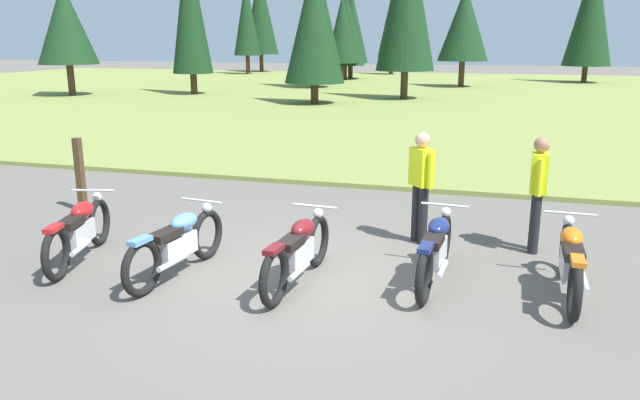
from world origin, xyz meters
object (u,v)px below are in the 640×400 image
at_px(rider_near_row_end, 421,181).
at_px(motorcycle_orange, 571,261).
at_px(motorcycle_sky_blue, 177,243).
at_px(rider_in_hivis_vest, 538,188).
at_px(motorcycle_red, 79,230).
at_px(trail_marker_post, 80,175).
at_px(motorcycle_navy, 436,249).
at_px(motorcycle_maroon, 298,251).

bearing_deg(rider_near_row_end, motorcycle_orange, -37.42).
height_order(motorcycle_sky_blue, rider_near_row_end, rider_near_row_end).
bearing_deg(rider_in_hivis_vest, motorcycle_red, -160.45).
bearing_deg(trail_marker_post, motorcycle_orange, -11.43).
distance_m(rider_near_row_end, trail_marker_post, 6.01).
distance_m(motorcycle_orange, rider_near_row_end, 2.53).
bearing_deg(motorcycle_sky_blue, motorcycle_navy, 11.93).
bearing_deg(motorcycle_maroon, motorcycle_navy, 17.95).
bearing_deg(motorcycle_red, motorcycle_maroon, 0.68).
relative_size(motorcycle_maroon, rider_in_hivis_vest, 1.26).
bearing_deg(motorcycle_sky_blue, motorcycle_red, 175.85).
xyz_separation_m(motorcycle_maroon, trail_marker_post, (-4.76, 2.17, 0.22)).
distance_m(motorcycle_navy, rider_near_row_end, 1.66).
height_order(motorcycle_navy, rider_near_row_end, rider_near_row_end).
distance_m(motorcycle_navy, motorcycle_orange, 1.58).
xyz_separation_m(motorcycle_sky_blue, motorcycle_navy, (3.21, 0.68, 0.00)).
bearing_deg(rider_in_hivis_vest, rider_near_row_end, -178.58).
bearing_deg(rider_in_hivis_vest, motorcycle_maroon, -143.86).
bearing_deg(motorcycle_orange, motorcycle_sky_blue, -171.62).
relative_size(rider_in_hivis_vest, trail_marker_post, 1.27).
relative_size(motorcycle_maroon, trail_marker_post, 1.60).
distance_m(motorcycle_navy, rider_in_hivis_vest, 2.07).
distance_m(motorcycle_red, rider_in_hivis_vest, 6.41).
bearing_deg(motorcycle_maroon, motorcycle_red, -179.32).
bearing_deg(motorcycle_navy, motorcycle_red, -173.24).
distance_m(rider_near_row_end, rider_in_hivis_vest, 1.64).
height_order(motorcycle_navy, trail_marker_post, trail_marker_post).
relative_size(motorcycle_orange, rider_near_row_end, 1.26).
relative_size(motorcycle_sky_blue, motorcycle_maroon, 1.00).
height_order(motorcycle_orange, trail_marker_post, trail_marker_post).
xyz_separation_m(motorcycle_maroon, rider_in_hivis_vest, (2.88, 2.10, 0.51)).
relative_size(motorcycle_orange, rider_in_hivis_vest, 1.26).
xyz_separation_m(motorcycle_red, rider_near_row_end, (4.38, 2.10, 0.51)).
distance_m(motorcycle_sky_blue, trail_marker_post, 3.94).
bearing_deg(motorcycle_orange, motorcycle_red, -174.67).
bearing_deg(rider_in_hivis_vest, motorcycle_sky_blue, -153.21).
bearing_deg(motorcycle_red, rider_near_row_end, 25.58).
relative_size(motorcycle_red, motorcycle_orange, 0.98).
distance_m(motorcycle_maroon, trail_marker_post, 5.23).
bearing_deg(motorcycle_red, motorcycle_navy, 6.76).
xyz_separation_m(motorcycle_navy, motorcycle_orange, (1.58, 0.03, 0.00)).
bearing_deg(motorcycle_orange, motorcycle_navy, -179.03).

